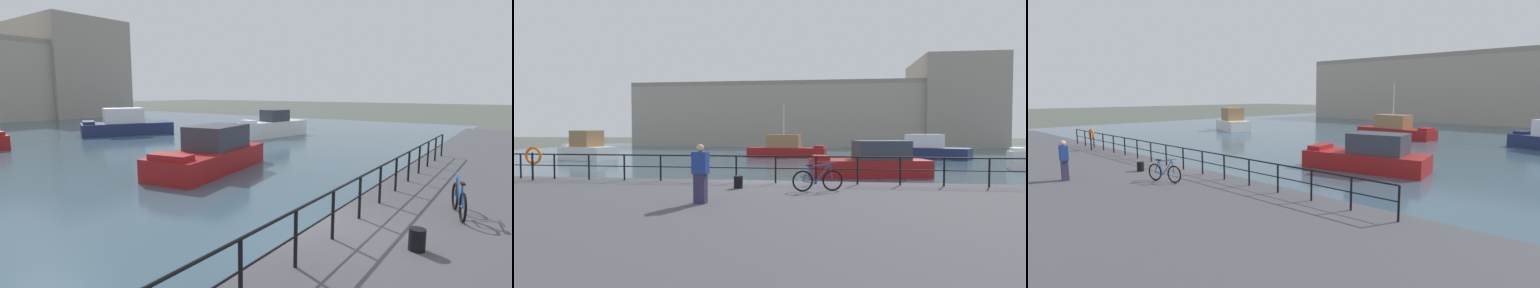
% 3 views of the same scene
% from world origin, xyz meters
% --- Properties ---
extents(ground_plane, '(240.00, 240.00, 0.00)m').
position_xyz_m(ground_plane, '(0.00, 0.00, 0.00)').
color(ground_plane, '#4C5147').
extents(moored_blue_motorboat, '(8.03, 6.05, 2.35)m').
position_xyz_m(moored_blue_motorboat, '(12.44, 24.87, 0.89)').
color(moored_blue_motorboat, navy).
rests_on(moored_blue_motorboat, water_basin).
extents(moored_green_narrowboat, '(7.24, 3.78, 2.15)m').
position_xyz_m(moored_green_narrowboat, '(5.42, 8.36, 0.83)').
color(moored_green_narrowboat, maroon).
rests_on(moored_green_narrowboat, water_basin).
extents(moored_cabin_cruiser, '(6.95, 3.15, 2.25)m').
position_xyz_m(moored_cabin_cruiser, '(18.82, 13.47, 0.85)').
color(moored_cabin_cruiser, white).
rests_on(moored_cabin_cruiser, water_basin).
extents(quay_railing, '(25.39, 0.07, 1.08)m').
position_xyz_m(quay_railing, '(-0.82, -0.75, 1.45)').
color(quay_railing, black).
rests_on(quay_railing, quay_promenade).
extents(parked_bicycle, '(1.71, 0.56, 0.98)m').
position_xyz_m(parked_bicycle, '(2.44, -2.69, 1.10)').
color(parked_bicycle, black).
rests_on(parked_bicycle, quay_promenade).
extents(mooring_bollard, '(0.32, 0.32, 0.44)m').
position_xyz_m(mooring_bollard, '(-0.39, -2.34, 0.94)').
color(mooring_bollard, black).
rests_on(mooring_bollard, quay_promenade).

